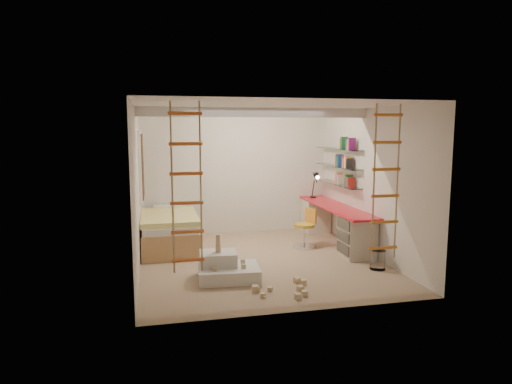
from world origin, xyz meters
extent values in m
plane|color=tan|center=(0.00, 0.00, 0.00)|extent=(4.50, 4.50, 0.00)
cube|color=white|center=(0.00, 0.30, 2.52)|extent=(4.00, 0.18, 0.16)
cube|color=white|center=(-1.97, 1.50, 1.55)|extent=(0.06, 1.15, 1.35)
cube|color=#4C2D1E|center=(-1.93, 1.50, 1.55)|extent=(0.02, 1.00, 1.20)
cylinder|color=white|center=(1.74, -0.89, 0.16)|extent=(0.25, 0.25, 0.31)
cube|color=red|center=(1.72, 0.83, 0.73)|extent=(0.55, 2.80, 0.04)
cube|color=beige|center=(1.72, 1.93, 0.35)|extent=(0.52, 0.55, 0.71)
cube|color=beige|center=(1.72, -0.17, 0.35)|extent=(0.52, 0.55, 0.71)
cube|color=#4C4742|center=(1.45, -0.17, 0.61)|extent=(0.02, 0.50, 0.18)
cube|color=#4C4742|center=(1.45, -0.17, 0.39)|extent=(0.02, 0.50, 0.18)
cube|color=#4C4742|center=(1.45, -0.17, 0.17)|extent=(0.02, 0.50, 0.18)
cube|color=white|center=(1.87, 1.13, 1.15)|extent=(0.25, 1.80, 0.01)
cube|color=white|center=(1.87, 1.13, 1.50)|extent=(0.25, 1.80, 0.01)
cube|color=white|center=(1.87, 1.13, 1.85)|extent=(0.25, 1.80, 0.01)
cube|color=#AD7F51|center=(-1.48, 1.23, 0.23)|extent=(1.00, 2.00, 0.45)
cube|color=white|center=(-1.48, 1.23, 0.51)|extent=(0.95, 1.95, 0.12)
cube|color=yellow|center=(-1.48, 1.08, 0.62)|extent=(1.02, 1.60, 0.10)
cube|color=white|center=(-1.48, 2.03, 0.63)|extent=(0.55, 0.35, 0.12)
cylinder|color=black|center=(1.67, 1.98, 0.76)|extent=(0.14, 0.14, 0.02)
cylinder|color=black|center=(1.67, 1.98, 0.95)|extent=(0.02, 0.15, 0.36)
cylinder|color=black|center=(1.67, 1.88, 1.20)|extent=(0.02, 0.27, 0.20)
cone|color=black|center=(1.67, 1.76, 1.25)|extent=(0.12, 0.14, 0.15)
cylinder|color=#FFEABF|center=(1.67, 1.72, 1.22)|extent=(0.08, 0.04, 0.08)
cylinder|color=gold|center=(1.02, 0.66, 0.43)|extent=(0.50, 0.50, 0.06)
cube|color=orange|center=(1.17, 0.71, 0.61)|extent=(0.14, 0.29, 0.28)
cylinder|color=silver|center=(1.02, 0.66, 0.24)|extent=(0.06, 0.06, 0.39)
cylinder|color=silver|center=(1.02, 0.66, 0.02)|extent=(0.57, 0.57, 0.05)
cube|color=silver|center=(-0.68, -0.85, 0.10)|extent=(0.96, 0.78, 0.20)
cube|color=silver|center=(-0.82, -0.73, 0.30)|extent=(0.59, 0.50, 0.20)
cube|color=#CCB284|center=(-0.82, -0.73, 0.44)|extent=(0.09, 0.09, 0.08)
cube|color=#CCB284|center=(-0.82, -0.73, 0.52)|extent=(0.08, 0.08, 0.07)
cube|color=#CCB284|center=(-0.82, -0.73, 0.61)|extent=(0.06, 0.06, 0.12)
cube|color=#CCB284|center=(-0.48, -0.99, 0.23)|extent=(0.06, 0.06, 0.06)
cube|color=#CCB284|center=(-0.44, -0.73, 0.23)|extent=(0.06, 0.06, 0.06)
cube|color=#CCB284|center=(-0.92, -1.02, 0.23)|extent=(0.06, 0.06, 0.06)
cube|color=#CCB284|center=(0.20, -1.76, 0.04)|extent=(0.07, 0.07, 0.07)
cube|color=#CCB284|center=(-0.36, -1.68, 0.04)|extent=(0.07, 0.07, 0.07)
cube|color=#CCB284|center=(0.33, -1.33, 0.04)|extent=(0.07, 0.07, 0.07)
cube|color=#CCB284|center=(-0.41, -1.45, 0.04)|extent=(0.07, 0.07, 0.07)
cube|color=#CCB284|center=(0.08, -1.85, 0.04)|extent=(0.07, 0.07, 0.07)
cube|color=#CCB284|center=(0.20, -1.57, 0.04)|extent=(0.07, 0.07, 0.07)
cube|color=#CCB284|center=(-0.20, -1.47, 0.04)|extent=(0.07, 0.07, 0.07)
cube|color=#CCB284|center=(0.27, -1.23, 0.04)|extent=(0.07, 0.07, 0.07)
cube|color=#CCB284|center=(-0.39, -1.46, 0.04)|extent=(0.07, 0.07, 0.07)
cube|color=red|center=(1.87, 1.13, 1.27)|extent=(0.14, 0.64, 0.22)
cube|color=#194CA5|center=(1.87, 1.13, 1.62)|extent=(0.14, 0.70, 0.22)
cube|color=#1E722D|center=(1.87, 1.13, 1.97)|extent=(0.14, 0.52, 0.22)
camera|label=1|loc=(-1.76, -7.38, 2.25)|focal=32.00mm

